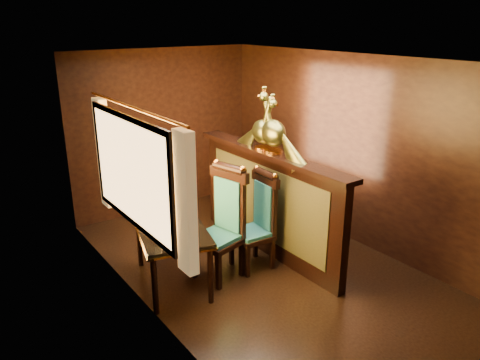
{
  "coord_description": "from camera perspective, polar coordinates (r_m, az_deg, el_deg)",
  "views": [
    {
      "loc": [
        -3.2,
        -3.96,
        2.91
      ],
      "look_at": [
        -0.17,
        0.24,
        1.11
      ],
      "focal_mm": 35.0,
      "sensor_mm": 36.0,
      "label": 1
    }
  ],
  "objects": [
    {
      "name": "ground",
      "position": [
        5.87,
        2.76,
        -10.61
      ],
      "size": [
        5.0,
        5.0,
        0.0
      ],
      "primitive_type": "plane",
      "color": "black",
      "rests_on": "ground"
    },
    {
      "name": "room_shell",
      "position": [
        5.23,
        2.18,
        4.41
      ],
      "size": [
        3.04,
        5.04,
        2.52
      ],
      "color": "black",
      "rests_on": "ground"
    },
    {
      "name": "dining_table",
      "position": [
        5.32,
        -8.44,
        -6.3
      ],
      "size": [
        1.04,
        1.36,
        0.91
      ],
      "rotation": [
        0.0,
        0.0,
        -0.28
      ],
      "color": "black",
      "rests_on": "ground"
    },
    {
      "name": "partition",
      "position": [
        5.95,
        3.49,
        -2.56
      ],
      "size": [
        0.26,
        2.7,
        1.36
      ],
      "color": "black",
      "rests_on": "ground"
    },
    {
      "name": "chair_left",
      "position": [
        5.66,
        2.44,
        -4.47
      ],
      "size": [
        0.46,
        0.49,
        1.23
      ],
      "rotation": [
        0.0,
        0.0,
        -0.05
      ],
      "color": "black",
      "rests_on": "ground"
    },
    {
      "name": "chair_right",
      "position": [
        5.45,
        -1.87,
        -4.64
      ],
      "size": [
        0.59,
        0.61,
        1.37
      ],
      "rotation": [
        0.0,
        0.0,
        0.23
      ],
      "color": "black",
      "rests_on": "ground"
    },
    {
      "name": "peacock_left",
      "position": [
        5.61,
        4.14,
        7.17
      ],
      "size": [
        0.25,
        0.66,
        0.78
      ],
      "primitive_type": null,
      "color": "#194C2D",
      "rests_on": "partition"
    },
    {
      "name": "peacock_right",
      "position": [
        5.77,
        2.83,
        7.18
      ],
      "size": [
        0.22,
        0.6,
        0.71
      ],
      "primitive_type": null,
      "color": "#194C2D",
      "rests_on": "partition"
    }
  ]
}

